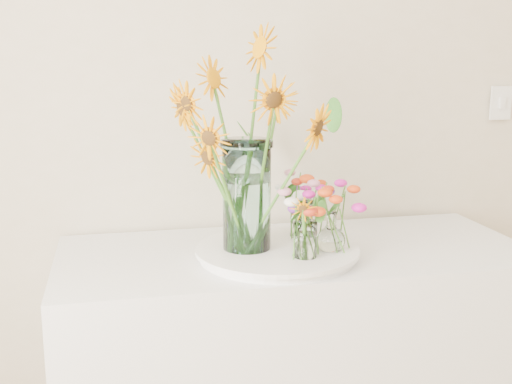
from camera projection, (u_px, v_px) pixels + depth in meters
tray at (277, 254)px, 1.83m from camera, size 0.44×0.44×0.02m
mason_jar at (247, 195)px, 1.80m from camera, size 0.14×0.14×0.32m
sunflower_bouquet at (246, 142)px, 1.77m from camera, size 0.83×0.83×0.62m
small_vase_a at (306, 240)px, 1.74m from camera, size 0.07×0.07×0.11m
wildflower_posy_a at (306, 224)px, 1.73m from camera, size 0.18×0.18×0.20m
small_vase_b at (331, 232)px, 1.80m from camera, size 0.10×0.10×0.12m
wildflower_posy_b at (332, 216)px, 1.79m from camera, size 0.23×0.23×0.21m
small_vase_c at (301, 219)px, 1.94m from camera, size 0.09×0.09×0.12m
wildflower_posy_c at (302, 204)px, 1.93m from camera, size 0.18×0.18×0.21m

